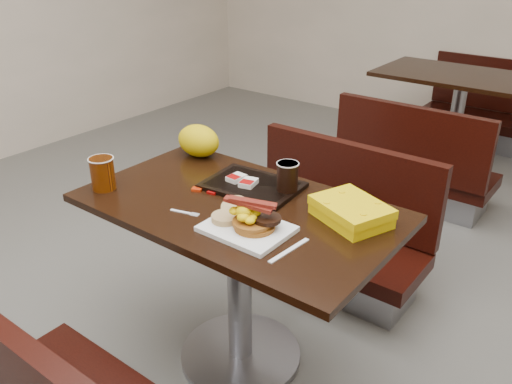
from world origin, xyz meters
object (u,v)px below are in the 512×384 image
Objects in this scene: clamshell at (351,211)px; hashbrown_sleeve_left at (236,178)px; pancake_stack at (255,224)px; hashbrown_sleeve_right at (248,183)px; platter at (247,229)px; bench_far_s at (419,153)px; coffee_cup_near at (103,174)px; tray at (252,186)px; coffee_cup_far at (287,177)px; bench_near_n at (327,223)px; table_near at (239,286)px; knife at (289,250)px; table_far at (455,124)px; bench_far_n at (483,105)px; fork at (181,212)px; paper_bag at (199,141)px.

hashbrown_sleeve_left is at bearing -156.80° from clamshell.
pancake_stack is 1.90× the size of hashbrown_sleeve_left.
platter is at bearing -65.65° from hashbrown_sleeve_right.
coffee_cup_near is (-0.51, -2.12, 0.46)m from bench_far_s.
coffee_cup_near reaches higher than hashbrown_sleeve_left.
coffee_cup_far is (0.14, 0.04, 0.06)m from tray.
platter is at bearing -79.81° from bench_near_n.
knife is (0.34, -0.16, 0.38)m from table_near.
knife reaches higher than table_near.
pancake_stack reaches higher than hashbrown_sleeve_left.
table_far is 2.77m from platter.
platter is at bearing 6.89° from coffee_cup_near.
hashbrown_sleeve_left is at bearing 131.21° from table_near.
platter reaches higher than bench_far_n.
pancake_stack is 0.33m from coffee_cup_far.
pancake_stack is 0.36m from tray.
bench_far_s is 2.08m from pancake_stack.
clamshell is at bearing -54.46° from bench_near_n.
hashbrown_sleeve_left is (0.01, 0.31, 0.03)m from fork.
bench_far_n is 7.65× the size of coffee_cup_near.
clamshell is at bearing 51.47° from pancake_stack.
clamshell is (0.40, -2.45, 0.41)m from table_far.
fork is at bearing -82.44° from knife.
pancake_stack reaches higher than platter.
clamshell reaches higher than hashbrown_sleeve_left.
table_far is at bearing 75.96° from hashbrown_sleeve_right.
coffee_cup_far is 0.54× the size of paper_bag.
bench_near_n is 0.97m from fork.
coffee_cup_near is 0.39m from fork.
bench_far_s is at bearing 124.79° from clamshell.
paper_bag is (-0.33, 0.14, 0.04)m from hashbrown_sleeve_left.
coffee_cup_near reaches higher than table_near.
hashbrown_sleeve_left is (-0.46, 0.29, 0.03)m from knife.
pancake_stack is (0.03, 0.01, 0.02)m from platter.
bench_near_n is at bearing 90.00° from table_near.
hashbrown_sleeve_right is at bearing -95.12° from bench_near_n.
paper_bag reaches higher than hashbrown_sleeve_right.
bench_far_n is at bearing 92.91° from platter.
fork is (0.38, 0.04, -0.06)m from coffee_cup_near.
hashbrown_sleeve_left is at bearing -166.83° from coffee_cup_far.
table_near is 4.65× the size of clamshell.
hashbrown_sleeve_right is 0.68× the size of coffee_cup_far.
hashbrown_sleeve_left reaches higher than tray.
paper_bag is (-0.79, 0.43, 0.07)m from knife.
coffee_cup_far is at bearing 104.49° from pancake_stack.
paper_bag reaches higher than coffee_cup_far.
table_near is 1.20× the size of bench_far_s.
table_near is 0.43m from hashbrown_sleeve_right.
coffee_cup_far reaches higher than bench_far_n.
fork is 0.33m from tray.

